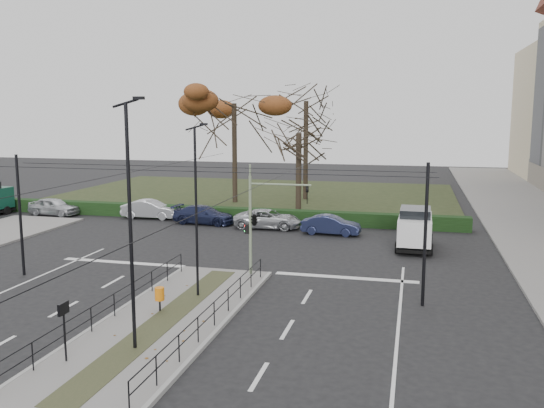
{
  "coord_description": "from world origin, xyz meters",
  "views": [
    {
      "loc": [
        9.07,
        -21.92,
        7.91
      ],
      "look_at": [
        1.88,
        6.97,
        3.26
      ],
      "focal_mm": 38.0,
      "sensor_mm": 36.0,
      "label": 1
    }
  ],
  "objects_px": {
    "streetlamp_median_near": "(131,224)",
    "bare_tree_near": "(299,140)",
    "parked_car_fifth": "(331,225)",
    "parked_car_fourth": "(268,219)",
    "parked_car_third": "(204,215)",
    "white_van": "(415,228)",
    "parked_car_second": "(150,209)",
    "rust_tree": "(234,103)",
    "litter_bin": "(160,294)",
    "bare_tree_center": "(306,108)",
    "streetlamp_median_far": "(197,210)",
    "parked_car_first": "(54,207)",
    "info_panel": "(64,315)",
    "traffic_light": "(256,218)"
  },
  "relations": [
    {
      "from": "litter_bin",
      "to": "streetlamp_median_near",
      "type": "height_order",
      "value": "streetlamp_median_near"
    },
    {
      "from": "litter_bin",
      "to": "parked_car_third",
      "type": "bearing_deg",
      "value": 105.45
    },
    {
      "from": "traffic_light",
      "to": "info_panel",
      "type": "height_order",
      "value": "traffic_light"
    },
    {
      "from": "parked_car_second",
      "to": "parked_car_fourth",
      "type": "relative_size",
      "value": 0.92
    },
    {
      "from": "info_panel",
      "to": "parked_car_third",
      "type": "relative_size",
      "value": 0.42
    },
    {
      "from": "streetlamp_median_far",
      "to": "parked_car_second",
      "type": "xyz_separation_m",
      "value": [
        -10.65,
        17.39,
        -3.2
      ]
    },
    {
      "from": "streetlamp_median_far",
      "to": "parked_car_fifth",
      "type": "distance_m",
      "value": 15.58
    },
    {
      "from": "rust_tree",
      "to": "parked_car_fifth",
      "type": "bearing_deg",
      "value": -48.15
    },
    {
      "from": "parked_car_fourth",
      "to": "streetlamp_median_near",
      "type": "bearing_deg",
      "value": 179.76
    },
    {
      "from": "litter_bin",
      "to": "streetlamp_median_far",
      "type": "height_order",
      "value": "streetlamp_median_far"
    },
    {
      "from": "parked_car_third",
      "to": "white_van",
      "type": "xyz_separation_m",
      "value": [
        14.95,
        -4.34,
        0.6
      ]
    },
    {
      "from": "parked_car_third",
      "to": "bare_tree_near",
      "type": "height_order",
      "value": "bare_tree_near"
    },
    {
      "from": "streetlamp_median_near",
      "to": "parked_car_second",
      "type": "height_order",
      "value": "streetlamp_median_near"
    },
    {
      "from": "parked_car_second",
      "to": "parked_car_fifth",
      "type": "distance_m",
      "value": 14.54
    },
    {
      "from": "litter_bin",
      "to": "parked_car_first",
      "type": "relative_size",
      "value": 0.24
    },
    {
      "from": "bare_tree_center",
      "to": "parked_car_fifth",
      "type": "distance_m",
      "value": 17.48
    },
    {
      "from": "litter_bin",
      "to": "parked_car_fourth",
      "type": "distance_m",
      "value": 18.11
    },
    {
      "from": "parked_car_first",
      "to": "parked_car_fifth",
      "type": "xyz_separation_m",
      "value": [
        22.34,
        -2.03,
        -0.06
      ]
    },
    {
      "from": "litter_bin",
      "to": "parked_car_fifth",
      "type": "distance_m",
      "value": 17.59
    },
    {
      "from": "parked_car_third",
      "to": "parked_car_fourth",
      "type": "bearing_deg",
      "value": -91.48
    },
    {
      "from": "rust_tree",
      "to": "bare_tree_center",
      "type": "distance_m",
      "value": 6.73
    },
    {
      "from": "parked_car_second",
      "to": "parked_car_fourth",
      "type": "height_order",
      "value": "parked_car_second"
    },
    {
      "from": "litter_bin",
      "to": "info_panel",
      "type": "bearing_deg",
      "value": -100.02
    },
    {
      "from": "streetlamp_median_far",
      "to": "bare_tree_center",
      "type": "distance_m",
      "value": 30.11
    },
    {
      "from": "parked_car_first",
      "to": "parked_car_fourth",
      "type": "height_order",
      "value": "parked_car_first"
    },
    {
      "from": "parked_car_second",
      "to": "rust_tree",
      "type": "distance_m",
      "value": 12.72
    },
    {
      "from": "streetlamp_median_far",
      "to": "parked_car_fourth",
      "type": "height_order",
      "value": "streetlamp_median_far"
    },
    {
      "from": "parked_car_second",
      "to": "streetlamp_median_far",
      "type": "bearing_deg",
      "value": -151.28
    },
    {
      "from": "streetlamp_median_near",
      "to": "parked_car_first",
      "type": "height_order",
      "value": "streetlamp_median_near"
    },
    {
      "from": "streetlamp_median_near",
      "to": "bare_tree_near",
      "type": "relative_size",
      "value": 0.98
    },
    {
      "from": "streetlamp_median_near",
      "to": "white_van",
      "type": "height_order",
      "value": "streetlamp_median_near"
    },
    {
      "from": "streetlamp_median_far",
      "to": "parked_car_third",
      "type": "relative_size",
      "value": 1.62
    },
    {
      "from": "parked_car_third",
      "to": "litter_bin",
      "type": "bearing_deg",
      "value": -160.56
    },
    {
      "from": "info_panel",
      "to": "streetlamp_median_near",
      "type": "bearing_deg",
      "value": 41.32
    },
    {
      "from": "white_van",
      "to": "parked_car_fifth",
      "type": "distance_m",
      "value": 6.11
    },
    {
      "from": "parked_car_third",
      "to": "parked_car_fifth",
      "type": "distance_m",
      "value": 9.68
    },
    {
      "from": "parked_car_fourth",
      "to": "bare_tree_center",
      "type": "relative_size",
      "value": 0.39
    },
    {
      "from": "rust_tree",
      "to": "bare_tree_near",
      "type": "xyz_separation_m",
      "value": [
        6.99,
        -5.91,
        -2.83
      ]
    },
    {
      "from": "streetlamp_median_near",
      "to": "white_van",
      "type": "distance_m",
      "value": 20.23
    },
    {
      "from": "streetlamp_median_near",
      "to": "bare_tree_near",
      "type": "bearing_deg",
      "value": 89.34
    },
    {
      "from": "info_panel",
      "to": "bare_tree_center",
      "type": "height_order",
      "value": "bare_tree_center"
    },
    {
      "from": "traffic_light",
      "to": "parked_car_second",
      "type": "height_order",
      "value": "traffic_light"
    },
    {
      "from": "parked_car_fifth",
      "to": "bare_tree_near",
      "type": "bearing_deg",
      "value": 33.88
    },
    {
      "from": "parked_car_fifth",
      "to": "parked_car_fourth",
      "type": "bearing_deg",
      "value": 79.97
    },
    {
      "from": "streetlamp_median_far",
      "to": "bare_tree_center",
      "type": "relative_size",
      "value": 0.62
    },
    {
      "from": "info_panel",
      "to": "streetlamp_median_far",
      "type": "distance_m",
      "value": 7.82
    },
    {
      "from": "litter_bin",
      "to": "bare_tree_center",
      "type": "relative_size",
      "value": 0.08
    },
    {
      "from": "parked_car_second",
      "to": "parked_car_third",
      "type": "distance_m",
      "value": 4.87
    },
    {
      "from": "rust_tree",
      "to": "litter_bin",
      "type": "bearing_deg",
      "value": -78.29
    },
    {
      "from": "bare_tree_center",
      "to": "streetlamp_median_near",
      "type": "bearing_deg",
      "value": -88.53
    }
  ]
}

